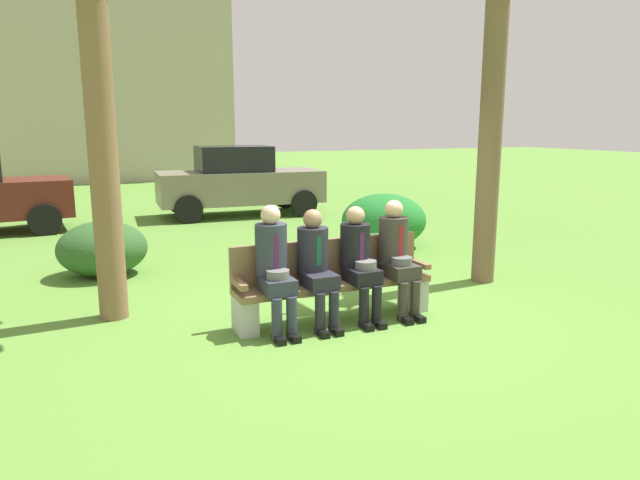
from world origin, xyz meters
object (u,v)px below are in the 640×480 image
at_px(seated_man_centerright, 359,258).
at_px(seated_man_centerleft, 316,262).
at_px(parked_car_far, 239,181).
at_px(park_bench, 332,281).
at_px(shrub_far_lawn, 102,249).
at_px(building_backdrop, 47,67).
at_px(seated_man_rightmost, 397,252).
at_px(shrub_mid_lawn, 384,221).
at_px(seated_man_leftmost, 274,263).
at_px(shrub_near_bench, 377,254).

bearing_deg(seated_man_centerright, seated_man_centerleft, 179.41).
xyz_separation_m(seated_man_centerleft, parked_car_far, (1.44, 8.03, 0.12)).
bearing_deg(park_bench, parked_car_far, 81.49).
relative_size(shrub_far_lawn, building_backdrop, 0.09).
distance_m(seated_man_centerleft, seated_man_rightmost, 1.02).
bearing_deg(seated_man_centerright, shrub_mid_lawn, 56.01).
height_order(seated_man_leftmost, seated_man_centerleft, seated_man_leftmost).
height_order(park_bench, parked_car_far, parked_car_far).
relative_size(seated_man_centerright, parked_car_far, 0.32).
relative_size(park_bench, parked_car_far, 0.57).
bearing_deg(shrub_far_lawn, seated_man_centerright, -52.18).
relative_size(shrub_mid_lawn, parked_car_far, 0.39).
bearing_deg(parked_car_far, seated_man_centerright, -96.49).
relative_size(shrub_mid_lawn, shrub_far_lawn, 1.21).
bearing_deg(shrub_mid_lawn, seated_man_rightmost, -117.75).
xyz_separation_m(park_bench, seated_man_leftmost, (-0.73, -0.13, 0.31)).
bearing_deg(shrub_near_bench, parked_car_far, 92.39).
relative_size(park_bench, shrub_near_bench, 2.35).
xyz_separation_m(shrub_far_lawn, building_backdrop, (-0.71, 17.48, 4.05)).
relative_size(seated_man_leftmost, building_backdrop, 0.10).
relative_size(parked_car_far, building_backdrop, 0.28).
bearing_deg(park_bench, building_backdrop, 98.20).
bearing_deg(seated_man_leftmost, park_bench, 10.04).
bearing_deg(parked_car_far, seated_man_centerleft, -100.14).
xyz_separation_m(shrub_near_bench, shrub_mid_lawn, (1.07, 1.67, 0.18)).
bearing_deg(seated_man_centerleft, park_bench, 27.35).
height_order(park_bench, seated_man_centerleft, seated_man_centerleft).
height_order(seated_man_leftmost, seated_man_rightmost, seated_man_leftmost).
height_order(park_bench, seated_man_leftmost, seated_man_leftmost).
distance_m(seated_man_rightmost, shrub_mid_lawn, 3.78).
relative_size(seated_man_centerleft, shrub_far_lawn, 1.00).
xyz_separation_m(shrub_mid_lawn, building_backdrop, (-5.49, 17.39, 3.97)).
height_order(shrub_near_bench, parked_car_far, parked_car_far).
bearing_deg(shrub_near_bench, seated_man_leftmost, -142.62).
distance_m(shrub_near_bench, shrub_far_lawn, 4.02).
bearing_deg(building_backdrop, shrub_near_bench, -76.96).
xyz_separation_m(park_bench, shrub_mid_lawn, (2.52, 3.20, 0.05)).
xyz_separation_m(seated_man_centerleft, shrub_near_bench, (1.70, 1.67, -0.41)).
xyz_separation_m(park_bench, parked_car_far, (1.18, 7.90, 0.40)).
height_order(seated_man_leftmost, seated_man_centerright, seated_man_leftmost).
relative_size(seated_man_leftmost, seated_man_centerleft, 1.06).
height_order(shrub_mid_lawn, shrub_far_lawn, shrub_mid_lawn).
distance_m(seated_man_centerright, shrub_mid_lawn, 4.03).
bearing_deg(seated_man_centerleft, shrub_mid_lawn, 50.25).
distance_m(seated_man_centerleft, seated_man_centerright, 0.52).
height_order(seated_man_centerleft, building_backdrop, building_backdrop).
relative_size(seated_man_centerright, shrub_far_lawn, 1.01).
relative_size(seated_man_rightmost, shrub_far_lawn, 1.04).
distance_m(seated_man_leftmost, building_backdrop, 21.17).
bearing_deg(shrub_near_bench, seated_man_rightmost, -112.24).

